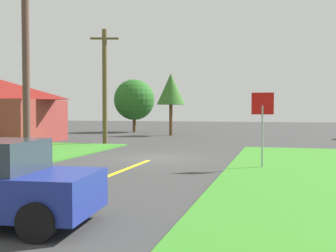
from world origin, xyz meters
The scene contains 7 objects.
ground_plane centered at (0.00, 0.00, 0.00)m, with size 120.00×120.00×0.00m, color #393939.
lane_stripe_center centered at (0.00, -8.00, 0.01)m, with size 0.20×14.00×0.01m, color yellow.
stop_sign centered at (4.87, -2.40, 2.02)m, with size 0.81×0.07×2.84m.
utility_pole_near centered at (-4.41, -3.39, 4.46)m, with size 1.77×0.56×8.68m.
utility_pole_mid centered at (-5.33, 6.55, 3.79)m, with size 1.76×0.62×7.34m.
oak_tree_left centered at (-8.47, 21.03, 3.22)m, with size 4.06×4.06×5.26m.
pine_tree_center centered at (-3.51, 16.46, 3.97)m, with size 2.43×2.43×5.35m.
Camera 1 is at (5.43, -18.16, 2.19)m, focal length 44.47 mm.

